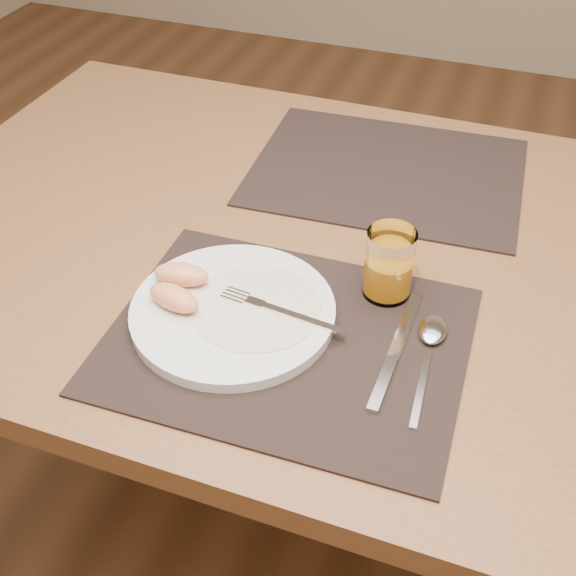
# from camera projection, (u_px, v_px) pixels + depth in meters

# --- Properties ---
(ground) EXTENTS (5.00, 5.00, 0.00)m
(ground) POSITION_uv_depth(u_px,v_px,m) (320.00, 517.00, 1.57)
(ground) COLOR brown
(ground) RESTS_ON ground
(table) EXTENTS (1.40, 0.90, 0.75)m
(table) POSITION_uv_depth(u_px,v_px,m) (332.00, 285.00, 1.14)
(table) COLOR brown
(table) RESTS_ON ground
(placemat_near) EXTENTS (0.46, 0.36, 0.00)m
(placemat_near) POSITION_uv_depth(u_px,v_px,m) (287.00, 340.00, 0.92)
(placemat_near) COLOR black
(placemat_near) RESTS_ON table
(placemat_far) EXTENTS (0.47, 0.37, 0.00)m
(placemat_far) POSITION_uv_depth(u_px,v_px,m) (387.00, 171.00, 1.23)
(placemat_far) COLOR black
(placemat_far) RESTS_ON table
(plate) EXTENTS (0.27, 0.27, 0.02)m
(plate) POSITION_uv_depth(u_px,v_px,m) (233.00, 311.00, 0.95)
(plate) COLOR white
(plate) RESTS_ON placemat_near
(plate_dressing) EXTENTS (0.17, 0.17, 0.00)m
(plate_dressing) POSITION_uv_depth(u_px,v_px,m) (257.00, 307.00, 0.94)
(plate_dressing) COLOR white
(plate_dressing) RESTS_ON plate
(fork) EXTENTS (0.18, 0.04, 0.00)m
(fork) POSITION_uv_depth(u_px,v_px,m) (271.00, 308.00, 0.94)
(fork) COLOR silver
(fork) RESTS_ON plate
(knife) EXTENTS (0.02, 0.22, 0.01)m
(knife) POSITION_uv_depth(u_px,v_px,m) (392.00, 359.00, 0.89)
(knife) COLOR silver
(knife) RESTS_ON placemat_near
(spoon) EXTENTS (0.04, 0.19, 0.01)m
(spoon) POSITION_uv_depth(u_px,v_px,m) (431.00, 338.00, 0.91)
(spoon) COLOR silver
(spoon) RESTS_ON placemat_near
(juice_glass) EXTENTS (0.07, 0.07, 0.10)m
(juice_glass) POSITION_uv_depth(u_px,v_px,m) (389.00, 267.00, 0.96)
(juice_glass) COLOR white
(juice_glass) RESTS_ON placemat_near
(grapefruit_wedges) EXTENTS (0.09, 0.10, 0.03)m
(grapefruit_wedges) POSITION_uv_depth(u_px,v_px,m) (178.00, 286.00, 0.95)
(grapefruit_wedges) COLOR #F19962
(grapefruit_wedges) RESTS_ON plate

